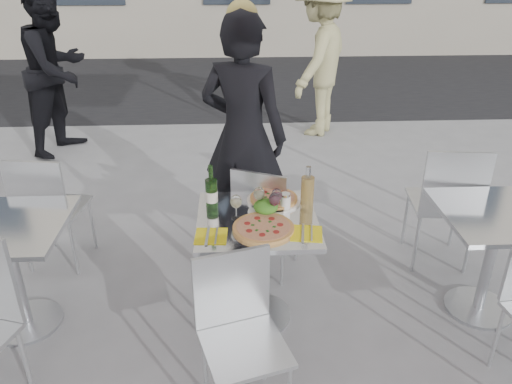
{
  "coord_description": "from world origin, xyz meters",
  "views": [
    {
      "loc": [
        -0.13,
        -2.6,
        2.22
      ],
      "look_at": [
        0.0,
        0.15,
        0.85
      ],
      "focal_mm": 35.0,
      "sensor_mm": 36.0,
      "label": 1
    }
  ],
  "objects_px": {
    "carafe": "(307,193)",
    "napkin_right": "(306,233)",
    "pedestrian_b": "(320,59)",
    "pizza_near": "(263,228)",
    "chair_near": "(239,323)",
    "wine_bottle": "(212,193)",
    "main_table": "(257,248)",
    "wineglass_red_a": "(277,196)",
    "wineglass_white_a": "(236,202)",
    "salad_plate": "(266,208)",
    "side_chair_rfar": "(447,198)",
    "napkin_left": "(211,236)",
    "wineglass_red_b": "(274,200)",
    "pedestrian_a": "(56,69)",
    "sugar_shaker": "(285,201)",
    "side_table_right": "(494,241)",
    "pizza_far": "(274,199)",
    "side_table_left": "(10,254)",
    "chair_far": "(264,213)",
    "side_chair_lfar": "(47,204)",
    "wineglass_white_b": "(259,194)",
    "woman_diner": "(243,136)"
  },
  "relations": [
    {
      "from": "side_table_left",
      "to": "napkin_left",
      "type": "bearing_deg",
      "value": -9.09
    },
    {
      "from": "woman_diner",
      "to": "wineglass_red_b",
      "type": "bearing_deg",
      "value": 122.68
    },
    {
      "from": "side_chair_lfar",
      "to": "wineglass_red_a",
      "type": "distance_m",
      "value": 1.74
    },
    {
      "from": "pizza_far",
      "to": "pedestrian_b",
      "type": "bearing_deg",
      "value": 76.09
    },
    {
      "from": "side_chair_rfar",
      "to": "pizza_near",
      "type": "height_order",
      "value": "side_chair_rfar"
    },
    {
      "from": "chair_far",
      "to": "chair_near",
      "type": "height_order",
      "value": "chair_near"
    },
    {
      "from": "wineglass_red_b",
      "to": "wineglass_red_a",
      "type": "bearing_deg",
      "value": 71.19
    },
    {
      "from": "chair_near",
      "to": "wine_bottle",
      "type": "relative_size",
      "value": 2.98
    },
    {
      "from": "main_table",
      "to": "wineglass_red_a",
      "type": "relative_size",
      "value": 4.76
    },
    {
      "from": "side_table_left",
      "to": "side_chair_lfar",
      "type": "relative_size",
      "value": 0.81
    },
    {
      "from": "main_table",
      "to": "wineglass_white_b",
      "type": "relative_size",
      "value": 4.76
    },
    {
      "from": "side_table_right",
      "to": "wine_bottle",
      "type": "bearing_deg",
      "value": 175.91
    },
    {
      "from": "pizza_far",
      "to": "salad_plate",
      "type": "distance_m",
      "value": 0.17
    },
    {
      "from": "chair_far",
      "to": "pizza_near",
      "type": "xyz_separation_m",
      "value": [
        -0.04,
        -0.61,
        0.24
      ]
    },
    {
      "from": "main_table",
      "to": "napkin_left",
      "type": "xyz_separation_m",
      "value": [
        -0.27,
        -0.2,
        0.21
      ]
    },
    {
      "from": "side_table_right",
      "to": "wineglass_white_a",
      "type": "xyz_separation_m",
      "value": [
        -1.62,
        0.0,
        0.32
      ]
    },
    {
      "from": "wineglass_white_b",
      "to": "napkin_left",
      "type": "height_order",
      "value": "wineglass_white_b"
    },
    {
      "from": "side_chair_rfar",
      "to": "napkin_left",
      "type": "relative_size",
      "value": 4.91
    },
    {
      "from": "side_table_left",
      "to": "pedestrian_b",
      "type": "relative_size",
      "value": 0.39
    },
    {
      "from": "carafe",
      "to": "napkin_right",
      "type": "distance_m",
      "value": 0.31
    },
    {
      "from": "side_table_left",
      "to": "woman_diner",
      "type": "relative_size",
      "value": 0.41
    },
    {
      "from": "chair_far",
      "to": "side_table_left",
      "type": "bearing_deg",
      "value": 40.99
    },
    {
      "from": "main_table",
      "to": "carafe",
      "type": "distance_m",
      "value": 0.46
    },
    {
      "from": "wineglass_white_a",
      "to": "salad_plate",
      "type": "bearing_deg",
      "value": 18.02
    },
    {
      "from": "side_chair_rfar",
      "to": "napkin_right",
      "type": "bearing_deg",
      "value": 39.05
    },
    {
      "from": "pizza_near",
      "to": "napkin_right",
      "type": "distance_m",
      "value": 0.25
    },
    {
      "from": "pedestrian_a",
      "to": "wineglass_red_a",
      "type": "xyz_separation_m",
      "value": [
        2.23,
        -3.07,
        -0.1
      ]
    },
    {
      "from": "wine_bottle",
      "to": "wineglass_white_a",
      "type": "relative_size",
      "value": 1.87
    },
    {
      "from": "side_chair_lfar",
      "to": "pedestrian_b",
      "type": "height_order",
      "value": "pedestrian_b"
    },
    {
      "from": "carafe",
      "to": "main_table",
      "type": "bearing_deg",
      "value": -163.83
    },
    {
      "from": "napkin_right",
      "to": "chair_near",
      "type": "bearing_deg",
      "value": -121.85
    },
    {
      "from": "pizza_near",
      "to": "sugar_shaker",
      "type": "xyz_separation_m",
      "value": [
        0.15,
        0.24,
        0.04
      ]
    },
    {
      "from": "pedestrian_a",
      "to": "sugar_shaker",
      "type": "xyz_separation_m",
      "value": [
        2.29,
        -3.03,
        -0.16
      ]
    },
    {
      "from": "pedestrian_b",
      "to": "wineglass_red_a",
      "type": "distance_m",
      "value": 3.64
    },
    {
      "from": "side_chair_rfar",
      "to": "wineglass_white_a",
      "type": "distance_m",
      "value": 1.64
    },
    {
      "from": "wineglass_red_b",
      "to": "napkin_left",
      "type": "relative_size",
      "value": 0.79
    },
    {
      "from": "side_table_right",
      "to": "carafe",
      "type": "distance_m",
      "value": 1.24
    },
    {
      "from": "sugar_shaker",
      "to": "chair_near",
      "type": "bearing_deg",
      "value": -111.63
    },
    {
      "from": "napkin_right",
      "to": "carafe",
      "type": "bearing_deg",
      "value": 90.21
    },
    {
      "from": "pedestrian_a",
      "to": "napkin_left",
      "type": "xyz_separation_m",
      "value": [
        1.84,
        -3.34,
        -0.21
      ]
    },
    {
      "from": "salad_plate",
      "to": "carafe",
      "type": "distance_m",
      "value": 0.27
    },
    {
      "from": "pizza_near",
      "to": "salad_plate",
      "type": "height_order",
      "value": "salad_plate"
    },
    {
      "from": "chair_far",
      "to": "wineglass_white_a",
      "type": "xyz_separation_m",
      "value": [
        -0.2,
        -0.47,
        0.34
      ]
    },
    {
      "from": "side_table_right",
      "to": "napkin_right",
      "type": "distance_m",
      "value": 1.26
    },
    {
      "from": "pedestrian_b",
      "to": "pizza_near",
      "type": "distance_m",
      "value": 3.86
    },
    {
      "from": "wine_bottle",
      "to": "chair_far",
      "type": "bearing_deg",
      "value": 45.48
    },
    {
      "from": "napkin_left",
      "to": "wineglass_red_a",
      "type": "bearing_deg",
      "value": 37.17
    },
    {
      "from": "salad_plate",
      "to": "carafe",
      "type": "bearing_deg",
      "value": 6.67
    },
    {
      "from": "chair_far",
      "to": "pedestrian_b",
      "type": "relative_size",
      "value": 0.46
    },
    {
      "from": "chair_far",
      "to": "wineglass_red_a",
      "type": "relative_size",
      "value": 5.56
    }
  ]
}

